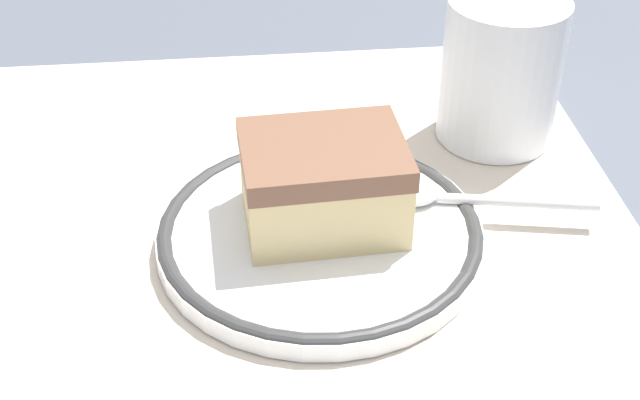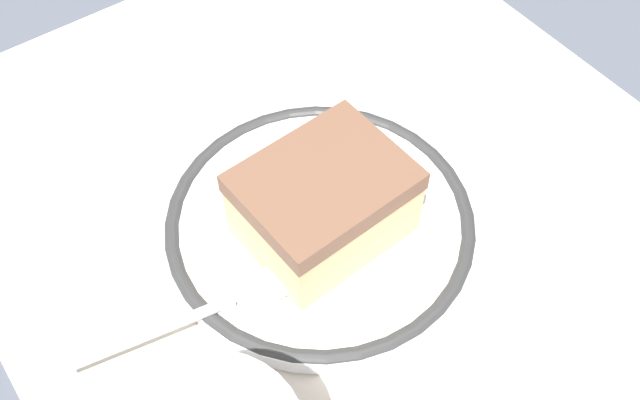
{
  "view_description": "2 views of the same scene",
  "coord_description": "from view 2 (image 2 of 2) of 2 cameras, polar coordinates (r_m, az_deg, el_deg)",
  "views": [
    {
      "loc": [
        0.38,
        -0.01,
        0.32
      ],
      "look_at": [
        -0.01,
        0.03,
        0.03
      ],
      "focal_mm": 49.3,
      "sensor_mm": 36.0,
      "label": 1
    },
    {
      "loc": [
        -0.22,
        0.18,
        0.38
      ],
      "look_at": [
        -0.01,
        0.03,
        0.03
      ],
      "focal_mm": 41.73,
      "sensor_mm": 36.0,
      "label": 2
    }
  ],
  "objects": [
    {
      "name": "ground_plane",
      "position": [
        0.47,
        1.79,
        0.12
      ],
      "size": [
        2.4,
        2.4,
        0.0
      ],
      "primitive_type": "plane",
      "color": "#4C515B"
    },
    {
      "name": "cake_slice",
      "position": [
        0.42,
        0.27,
        -0.27
      ],
      "size": [
        0.08,
        0.09,
        0.05
      ],
      "color": "beige",
      "rests_on": "plate"
    },
    {
      "name": "napkin",
      "position": [
        0.56,
        -11.96,
        10.38
      ],
      "size": [
        0.17,
        0.17,
        0.0
      ],
      "primitive_type": "cube",
      "rotation": [
        0.0,
        0.0,
        5.06
      ],
      "color": "white",
      "rests_on": "placemat"
    },
    {
      "name": "plate",
      "position": [
        0.45,
        -0.0,
        -1.82
      ],
      "size": [
        0.19,
        0.19,
        0.01
      ],
      "color": "white",
      "rests_on": "placemat"
    },
    {
      "name": "spoon",
      "position": [
        0.42,
        -6.89,
        -7.64
      ],
      "size": [
        0.04,
        0.13,
        0.01
      ],
      "color": "silver",
      "rests_on": "plate"
    },
    {
      "name": "placemat",
      "position": [
        0.47,
        1.79,
        0.17
      ],
      "size": [
        0.51,
        0.44,
        0.0
      ],
      "primitive_type": "cube",
      "color": "beige",
      "rests_on": "ground_plane"
    }
  ]
}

